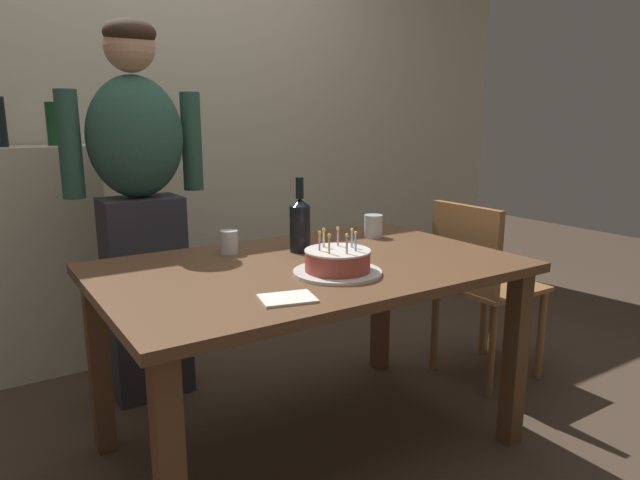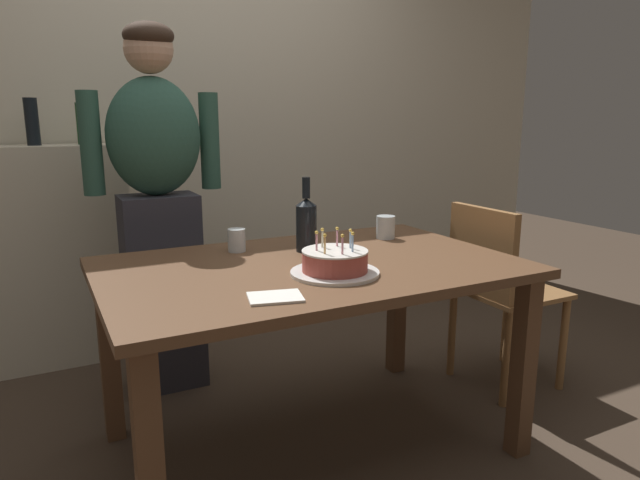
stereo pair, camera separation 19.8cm
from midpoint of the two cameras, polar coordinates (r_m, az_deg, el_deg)
name	(u,v)px [view 1 (the left image)]	position (r m, az deg, el deg)	size (l,w,h in m)	color
ground_plane	(310,444)	(2.36, -3.58, -20.02)	(10.00, 10.00, 0.00)	#47382B
back_wall	(165,111)	(3.44, -17.04, 12.40)	(5.20, 0.10, 2.60)	beige
dining_table	(309,289)	(2.09, -3.82, -4.98)	(1.50, 0.96, 0.74)	brown
birthday_cake	(337,263)	(1.91, -1.18, -2.36)	(0.30, 0.30, 0.15)	white
water_glass_near	(229,242)	(2.25, -11.68, -0.23)	(0.07, 0.07, 0.09)	silver
water_glass_far	(373,226)	(2.50, 3.17, 1.40)	(0.08, 0.08, 0.10)	silver
wine_bottle	(300,223)	(2.22, -4.61, 1.68)	(0.08, 0.08, 0.30)	black
napkin_stack	(287,299)	(1.67, -6.75, -5.96)	(0.16, 0.12, 0.01)	white
person_man_bearded	(140,208)	(2.63, -19.81, 3.06)	(0.61, 0.27, 1.66)	#33333D
dining_chair	(478,277)	(2.77, 13.73, -3.72)	(0.42, 0.42, 0.87)	olive
shelf_cabinet	(16,263)	(3.16, -30.08, -2.05)	(0.81, 0.30, 1.40)	beige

